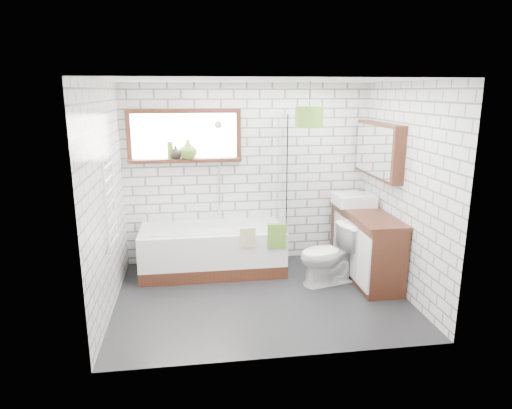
{
  "coord_description": "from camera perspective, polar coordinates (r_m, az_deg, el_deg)",
  "views": [
    {
      "loc": [
        -0.78,
        -4.97,
        2.4
      ],
      "look_at": [
        -0.03,
        0.25,
        1.07
      ],
      "focal_mm": 32.0,
      "sensor_mm": 36.0,
      "label": 1
    }
  ],
  "objects": [
    {
      "name": "floor",
      "position": [
        5.57,
        0.64,
        -11.44
      ],
      "size": [
        3.4,
        2.6,
        0.01
      ],
      "primitive_type": "cube",
      "color": "black",
      "rests_on": "ground"
    },
    {
      "name": "mirror_cabinet",
      "position": [
        6.11,
        15.08,
        6.59
      ],
      "size": [
        0.16,
        1.2,
        0.7
      ],
      "primitive_type": "cube",
      "color": "#33170E",
      "rests_on": "wall_right"
    },
    {
      "name": "basin",
      "position": [
        6.31,
        12.12,
        0.61
      ],
      "size": [
        0.51,
        0.45,
        0.15
      ],
      "primitive_type": "cube",
      "color": "white",
      "rests_on": "vanity"
    },
    {
      "name": "window",
      "position": [
        6.26,
        -8.93,
        8.45
      ],
      "size": [
        1.52,
        0.16,
        0.68
      ],
      "primitive_type": "cube",
      "color": "#33170E",
      "rests_on": "wall_back"
    },
    {
      "name": "vanity",
      "position": [
        6.17,
        13.49,
        -4.79
      ],
      "size": [
        0.5,
        1.55,
        0.88
      ],
      "primitive_type": "cube",
      "color": "#33170E",
      "rests_on": "floor"
    },
    {
      "name": "wall_right",
      "position": [
        5.67,
        17.97,
        1.73
      ],
      "size": [
        0.01,
        2.6,
        2.5
      ],
      "primitive_type": "cube",
      "color": "white",
      "rests_on": "ground"
    },
    {
      "name": "tap",
      "position": [
        6.36,
        13.49,
        1.07
      ],
      "size": [
        0.03,
        0.03,
        0.14
      ],
      "primitive_type": "cylinder",
      "rotation": [
        0.0,
        0.0,
        -0.18
      ],
      "color": "silver",
      "rests_on": "vanity"
    },
    {
      "name": "toilet",
      "position": [
        5.85,
        9.06,
        -6.21
      ],
      "size": [
        0.6,
        0.84,
        0.77
      ],
      "primitive_type": "imported",
      "rotation": [
        0.0,
        0.0,
        -1.32
      ],
      "color": "white",
      "rests_on": "floor"
    },
    {
      "name": "vase_dark",
      "position": [
        6.26,
        -9.99,
        6.26
      ],
      "size": [
        0.17,
        0.17,
        0.18
      ],
      "primitive_type": "imported",
      "rotation": [
        0.0,
        0.0,
        0.02
      ],
      "color": "black",
      "rests_on": "window"
    },
    {
      "name": "shower_screen",
      "position": [
        6.05,
        3.17,
        4.26
      ],
      "size": [
        0.02,
        0.72,
        1.5
      ],
      "primitive_type": "cube",
      "color": "white",
      "rests_on": "bathtub"
    },
    {
      "name": "wall_back",
      "position": [
        6.42,
        -1.12,
        3.8
      ],
      "size": [
        3.4,
        0.01,
        2.5
      ],
      "primitive_type": "cube",
      "color": "white",
      "rests_on": "ground"
    },
    {
      "name": "towel_radiator",
      "position": [
        5.19,
        -17.76,
        0.06
      ],
      "size": [
        0.06,
        0.52,
        1.0
      ],
      "primitive_type": "cube",
      "color": "white",
      "rests_on": "wall_left"
    },
    {
      "name": "towel_beige",
      "position": [
        5.76,
        -1.02,
        -4.14
      ],
      "size": [
        0.2,
        0.05,
        0.25
      ],
      "primitive_type": "cube",
      "color": "tan",
      "rests_on": "bathtub"
    },
    {
      "name": "shower_riser",
      "position": [
        6.33,
        -4.68,
        4.52
      ],
      "size": [
        0.02,
        0.02,
        1.3
      ],
      "primitive_type": "cylinder",
      "color": "silver",
      "rests_on": "wall_back"
    },
    {
      "name": "wall_front",
      "position": [
        3.92,
        3.63,
        -2.97
      ],
      "size": [
        3.4,
        0.01,
        2.5
      ],
      "primitive_type": "cube",
      "color": "white",
      "rests_on": "ground"
    },
    {
      "name": "pendant",
      "position": [
        5.38,
        6.67,
        10.84
      ],
      "size": [
        0.33,
        0.33,
        0.24
      ],
      "primitive_type": "cylinder",
      "color": "#4F7924",
      "rests_on": "ceiling"
    },
    {
      "name": "vase_olive",
      "position": [
        6.25,
        -8.48,
        6.68
      ],
      "size": [
        0.27,
        0.27,
        0.26
      ],
      "primitive_type": "imported",
      "rotation": [
        0.0,
        0.0,
        0.11
      ],
      "color": "#567E26",
      "rests_on": "window"
    },
    {
      "name": "wall_left",
      "position": [
        5.18,
        -18.29,
        0.58
      ],
      "size": [
        0.01,
        2.6,
        2.5
      ],
      "primitive_type": "cube",
      "color": "white",
      "rests_on": "ground"
    },
    {
      "name": "bottle",
      "position": [
        6.26,
        -10.67,
        6.49
      ],
      "size": [
        0.09,
        0.09,
        0.23
      ],
      "primitive_type": "cylinder",
      "rotation": [
        0.0,
        0.0,
        -0.34
      ],
      "color": "#567E26",
      "rests_on": "window"
    },
    {
      "name": "towel_green",
      "position": [
        5.82,
        2.62,
        -3.97
      ],
      "size": [
        0.23,
        0.06,
        0.32
      ],
      "primitive_type": "cube",
      "color": "#4F7924",
      "rests_on": "bathtub"
    },
    {
      "name": "ceiling",
      "position": [
        5.03,
        0.72,
        15.32
      ],
      "size": [
        3.4,
        2.6,
        0.01
      ],
      "primitive_type": "cube",
      "color": "white",
      "rests_on": "ground"
    },
    {
      "name": "bathtub",
      "position": [
        6.21,
        -5.46,
        -5.62
      ],
      "size": [
        1.9,
        0.84,
        0.62
      ],
      "primitive_type": "cube",
      "color": "white",
      "rests_on": "floor"
    }
  ]
}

